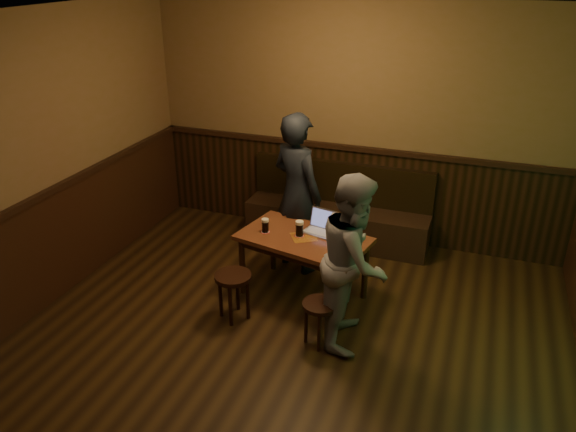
% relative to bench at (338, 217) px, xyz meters
% --- Properties ---
extents(room, '(5.04, 6.04, 2.84)m').
position_rel_bench_xyz_m(room, '(0.12, -2.53, 0.89)').
color(room, black).
rests_on(room, ground).
extents(bench, '(2.20, 0.50, 0.95)m').
position_rel_bench_xyz_m(bench, '(0.00, 0.00, 0.00)').
color(bench, black).
rests_on(bench, ground).
extents(pub_table, '(1.37, 0.96, 0.68)m').
position_rel_bench_xyz_m(pub_table, '(0.00, -1.31, 0.27)').
color(pub_table, '#5A2F19').
rests_on(pub_table, ground).
extents(stool_left, '(0.41, 0.41, 0.48)m').
position_rel_bench_xyz_m(stool_left, '(-0.50, -1.91, 0.07)').
color(stool_left, black).
rests_on(stool_left, ground).
extents(stool_right, '(0.39, 0.39, 0.43)m').
position_rel_bench_xyz_m(stool_right, '(0.39, -2.01, 0.03)').
color(stool_right, black).
rests_on(stool_right, ground).
extents(pint_left, '(0.09, 0.09, 0.15)m').
position_rel_bench_xyz_m(pint_left, '(-0.40, -1.34, 0.43)').
color(pint_left, '#A2131D').
rests_on(pint_left, pub_table).
extents(pint_mid, '(0.10, 0.10, 0.16)m').
position_rel_bench_xyz_m(pint_mid, '(-0.05, -1.30, 0.44)').
color(pint_mid, '#A2131D').
rests_on(pint_mid, pub_table).
extents(pint_right, '(0.09, 0.09, 0.14)m').
position_rel_bench_xyz_m(pint_right, '(0.43, -1.43, 0.43)').
color(pint_right, '#A2131D').
rests_on(pint_right, pub_table).
extents(laptop, '(0.35, 0.30, 0.21)m').
position_rel_bench_xyz_m(laptop, '(0.12, -1.13, 0.42)').
color(laptop, silver).
rests_on(laptop, pub_table).
extents(menu, '(0.26, 0.24, 0.00)m').
position_rel_bench_xyz_m(menu, '(0.51, -1.58, 0.36)').
color(menu, silver).
rests_on(menu, pub_table).
extents(person_suit, '(0.77, 0.67, 1.77)m').
position_rel_bench_xyz_m(person_suit, '(-0.26, -0.77, 0.57)').
color(person_suit, black).
rests_on(person_suit, ground).
extents(person_grey, '(0.68, 0.83, 1.59)m').
position_rel_bench_xyz_m(person_grey, '(0.63, -1.81, 0.48)').
color(person_grey, gray).
rests_on(person_grey, ground).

